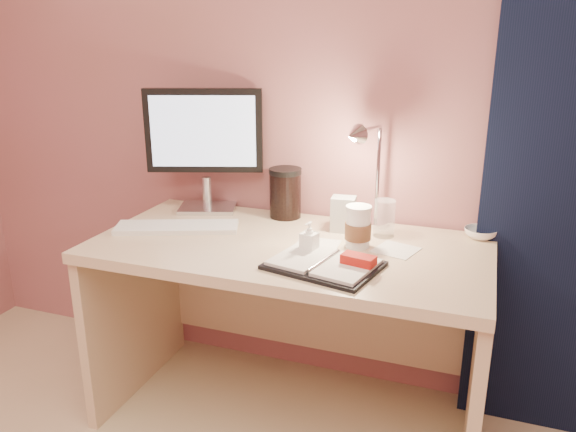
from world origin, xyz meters
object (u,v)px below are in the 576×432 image
(desk, at_px, (295,292))
(monitor, at_px, (204,139))
(bowl, at_px, (481,233))
(product_box, at_px, (343,214))
(coffee_cup, at_px, (358,228))
(dark_jar, at_px, (285,195))
(keyboard, at_px, (177,227))
(lotion_bottle, at_px, (309,239))
(desk_lamp, at_px, (384,167))
(clear_cup, at_px, (384,218))
(planner, at_px, (327,264))

(desk, bearing_deg, monitor, 157.73)
(bowl, bearing_deg, product_box, -169.32)
(coffee_cup, relative_size, dark_jar, 0.82)
(monitor, distance_m, coffee_cup, 0.77)
(monitor, distance_m, keyboard, 0.40)
(monitor, xyz_separation_m, bowl, (1.10, 0.03, -0.29))
(keyboard, distance_m, lotion_bottle, 0.56)
(dark_jar, bearing_deg, bowl, 0.38)
(dark_jar, bearing_deg, desk_lamp, -11.43)
(desk, relative_size, clear_cup, 10.20)
(monitor, xyz_separation_m, planner, (0.65, -0.43, -0.29))
(desk, distance_m, clear_cup, 0.44)
(desk, height_order, coffee_cup, coffee_cup)
(bowl, bearing_deg, desk, -161.27)
(clear_cup, xyz_separation_m, bowl, (0.34, 0.10, -0.05))
(dark_jar, height_order, product_box, dark_jar)
(clear_cup, distance_m, product_box, 0.16)
(keyboard, bearing_deg, bowl, -6.36)
(clear_cup, height_order, desk_lamp, desk_lamp)
(desk, distance_m, product_box, 0.35)
(clear_cup, xyz_separation_m, desk_lamp, (-0.01, 0.01, 0.19))
(desk, relative_size, product_box, 10.54)
(planner, xyz_separation_m, lotion_bottle, (-0.09, 0.09, 0.04))
(monitor, bearing_deg, clear_cup, -24.11)
(desk, bearing_deg, keyboard, -170.33)
(monitor, bearing_deg, planner, -52.18)
(planner, height_order, lotion_bottle, lotion_bottle)
(keyboard, relative_size, planner, 1.20)
(keyboard, height_order, product_box, product_box)
(desk, relative_size, planner, 3.64)
(keyboard, xyz_separation_m, planner, (0.64, -0.16, 0.00))
(desk_lamp, bearing_deg, keyboard, -143.24)
(coffee_cup, height_order, desk_lamp, desk_lamp)
(coffee_cup, relative_size, desk_lamp, 0.36)
(planner, height_order, dark_jar, dark_jar)
(coffee_cup, height_order, product_box, coffee_cup)
(lotion_bottle, bearing_deg, bowl, 34.16)
(coffee_cup, bearing_deg, bowl, 30.42)
(keyboard, relative_size, coffee_cup, 3.10)
(planner, bearing_deg, bowl, 57.32)
(dark_jar, bearing_deg, planner, -55.85)
(lotion_bottle, height_order, product_box, product_box)
(keyboard, height_order, bowl, bowl)
(clear_cup, height_order, bowl, clear_cup)
(product_box, xyz_separation_m, desk_lamp, (0.14, 0.01, 0.19))
(monitor, xyz_separation_m, dark_jar, (0.34, 0.02, -0.21))
(monitor, xyz_separation_m, clear_cup, (0.77, -0.07, -0.23))
(dark_jar, relative_size, desk_lamp, 0.44)
(planner, xyz_separation_m, coffee_cup, (0.05, 0.22, 0.06))
(keyboard, height_order, lotion_bottle, lotion_bottle)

